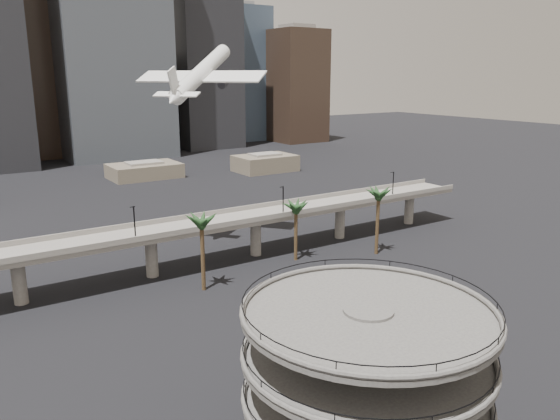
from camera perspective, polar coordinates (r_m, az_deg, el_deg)
ground at (r=66.72m, az=14.92°, el=-19.04°), size 700.00×700.00×0.00m
parking_ramp at (r=51.14m, az=8.93°, el=-16.79°), size 22.20×22.20×17.35m
overpass at (r=104.68m, az=-7.74°, el=-1.92°), size 130.00×9.30×14.70m
palm_trees at (r=101.86m, az=1.86°, el=0.13°), size 42.40×10.40×14.00m
low_buildings at (r=188.09m, az=-17.51°, el=3.27°), size 135.00×27.50×6.80m
skyline at (r=259.85m, az=-21.25°, el=15.19°), size 269.00×86.00×123.74m
airborne_jet at (r=120.80m, az=-8.21°, el=13.96°), size 26.01×25.19×14.52m
car_a at (r=73.16m, az=6.71°, el=-14.76°), size 4.88×3.40×1.54m
car_b at (r=86.58m, az=8.56°, el=-10.03°), size 5.06×1.91×1.65m
car_c at (r=95.53m, az=17.38°, el=-8.22°), size 5.34×2.37×1.52m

